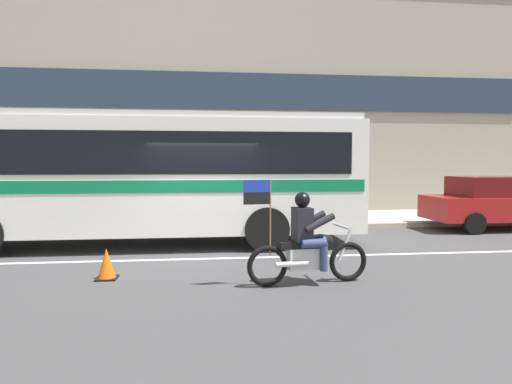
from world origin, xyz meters
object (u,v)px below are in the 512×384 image
fire_hydrant (312,210)px  traffic_cone (107,265)px  motorcycle_with_rider (307,245)px  transit_bus (144,170)px  parked_sedan_curbside (497,202)px

fire_hydrant → traffic_cone: size_ratio=1.36×
motorcycle_with_rider → traffic_cone: bearing=168.6°
transit_bus → motorcycle_with_rider: bearing=-50.3°
parked_sedan_curbside → traffic_cone: parked_sedan_curbside is taller
transit_bus → fire_hydrant: size_ratio=14.18×
motorcycle_with_rider → transit_bus: bearing=129.7°
traffic_cone → motorcycle_with_rider: bearing=-11.4°
transit_bus → fire_hydrant: 5.94m
transit_bus → motorcycle_with_rider: transit_bus is taller
transit_bus → traffic_cone: transit_bus is taller
motorcycle_with_rider → fire_hydrant: size_ratio=2.91×
traffic_cone → parked_sedan_curbside: bearing=23.3°
traffic_cone → fire_hydrant: bearing=49.6°
transit_bus → motorcycle_with_rider: 5.22m
transit_bus → parked_sedan_curbside: transit_bus is taller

